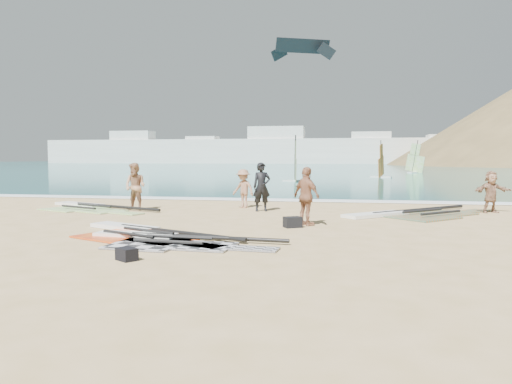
% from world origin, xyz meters
% --- Properties ---
extents(ground, '(300.00, 300.00, 0.00)m').
position_xyz_m(ground, '(0.00, 0.00, 0.00)').
color(ground, tan).
rests_on(ground, ground).
extents(sea, '(300.00, 240.00, 0.06)m').
position_xyz_m(sea, '(0.00, 132.00, 0.00)').
color(sea, '#0B4D50').
rests_on(sea, ground).
extents(surf_line, '(300.00, 1.20, 0.04)m').
position_xyz_m(surf_line, '(0.00, 12.30, 0.00)').
color(surf_line, white).
rests_on(surf_line, ground).
extents(far_town, '(160.00, 8.00, 12.00)m').
position_xyz_m(far_town, '(-15.72, 150.00, 4.49)').
color(far_town, white).
rests_on(far_town, ground).
extents(rig_grey, '(5.22, 2.24, 0.20)m').
position_xyz_m(rig_grey, '(-0.62, -0.02, 0.05)').
color(rig_grey, '#252527').
rests_on(rig_grey, ground).
extents(rig_green, '(5.75, 3.83, 0.20)m').
position_xyz_m(rig_green, '(-6.68, 7.12, 0.05)').
color(rig_green, '#75C818').
rests_on(rig_green, ground).
extents(rig_orange, '(5.70, 5.10, 0.20)m').
position_xyz_m(rig_orange, '(6.11, 7.07, 0.05)').
color(rig_orange, '#D75210').
rests_on(rig_orange, ground).
extents(rig_red, '(5.24, 3.60, 0.20)m').
position_xyz_m(rig_red, '(-1.75, 1.01, 0.05)').
color(rig_red, '#B42014').
rests_on(rig_red, ground).
extents(gear_bag_near, '(0.62, 0.57, 0.32)m').
position_xyz_m(gear_bag_near, '(2.22, 3.21, 0.16)').
color(gear_bag_near, black).
rests_on(gear_bag_near, ground).
extents(gear_bag_far, '(0.53, 0.49, 0.26)m').
position_xyz_m(gear_bag_far, '(-0.57, -2.22, 0.13)').
color(gear_bag_far, black).
rests_on(gear_bag_far, ground).
extents(person_wetsuit, '(0.81, 0.68, 1.91)m').
position_xyz_m(person_wetsuit, '(0.51, 7.49, 0.95)').
color(person_wetsuit, black).
rests_on(person_wetsuit, ground).
extents(beachgoer_left, '(1.04, 0.88, 1.89)m').
position_xyz_m(beachgoer_left, '(-4.50, 6.91, 0.95)').
color(beachgoer_left, tan).
rests_on(beachgoer_left, ground).
extents(beachgoer_mid, '(1.20, 1.00, 1.61)m').
position_xyz_m(beachgoer_mid, '(-0.47, 8.63, 0.81)').
color(beachgoer_mid, '#9E6E52').
rests_on(beachgoer_mid, ground).
extents(beachgoer_back, '(1.09, 1.05, 1.82)m').
position_xyz_m(beachgoer_back, '(2.59, 3.70, 0.91)').
color(beachgoer_back, '#9D6647').
rests_on(beachgoer_back, ground).
extents(beachgoer_right, '(1.56, 0.97, 1.60)m').
position_xyz_m(beachgoer_right, '(9.17, 8.59, 0.80)').
color(beachgoer_right, '#9E7155').
rests_on(beachgoer_right, ground).
extents(windsurfer_left, '(2.27, 2.67, 4.02)m').
position_xyz_m(windsurfer_left, '(-0.74, 30.85, 1.20)').
color(windsurfer_left, white).
rests_on(windsurfer_left, ground).
extents(windsurfer_centre, '(2.21, 2.51, 3.87)m').
position_xyz_m(windsurfer_centre, '(6.97, 40.91, 1.17)').
color(windsurfer_centre, white).
rests_on(windsurfer_centre, ground).
extents(windsurfer_right, '(2.29, 2.30, 4.42)m').
position_xyz_m(windsurfer_right, '(12.31, 57.50, 1.29)').
color(windsurfer_right, white).
rests_on(windsurfer_right, ground).
extents(kitesurf_kite, '(7.01, 3.43, 2.45)m').
position_xyz_m(kitesurf_kite, '(-1.68, 46.52, 14.65)').
color(kitesurf_kite, black).
rests_on(kitesurf_kite, ground).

